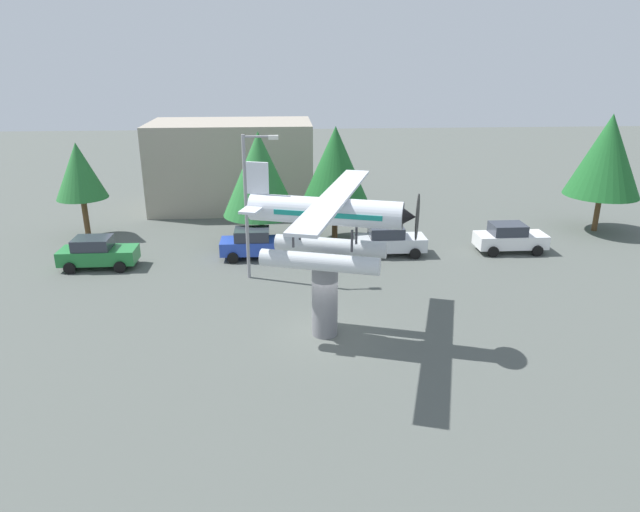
# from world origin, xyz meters

# --- Properties ---
(ground_plane) EXTENTS (140.00, 140.00, 0.00)m
(ground_plane) POSITION_xyz_m (0.00, 0.00, 0.00)
(ground_plane) COLOR #515651
(display_pedestal) EXTENTS (1.10, 1.10, 3.32)m
(display_pedestal) POSITION_xyz_m (0.00, 0.00, 1.66)
(display_pedestal) COLOR slate
(display_pedestal) RESTS_ON ground
(floatplane_monument) EXTENTS (7.20, 10.25, 4.00)m
(floatplane_monument) POSITION_xyz_m (0.12, -0.04, 4.99)
(floatplane_monument) COLOR silver
(floatplane_monument) RESTS_ON display_pedestal
(car_near_green) EXTENTS (4.20, 2.02, 1.76)m
(car_near_green) POSITION_xyz_m (-12.13, 8.88, 0.88)
(car_near_green) COLOR #237A38
(car_near_green) RESTS_ON ground
(car_mid_blue) EXTENTS (4.20, 2.02, 1.76)m
(car_mid_blue) POSITION_xyz_m (-3.33, 9.93, 0.88)
(car_mid_blue) COLOR #2847B7
(car_mid_blue) RESTS_ON ground
(car_far_silver) EXTENTS (4.20, 2.02, 1.76)m
(car_far_silver) POSITION_xyz_m (4.60, 9.93, 0.88)
(car_far_silver) COLOR silver
(car_far_silver) RESTS_ON ground
(car_distant_white) EXTENTS (4.20, 2.02, 1.76)m
(car_distant_white) POSITION_xyz_m (12.01, 9.95, 0.88)
(car_distant_white) COLOR white
(car_distant_white) RESTS_ON ground
(streetlight_primary) EXTENTS (1.84, 0.28, 7.62)m
(streetlight_primary) POSITION_xyz_m (-3.37, 6.75, 4.44)
(streetlight_primary) COLOR gray
(streetlight_primary) RESTS_ON ground
(storefront_building) EXTENTS (12.12, 6.95, 6.56)m
(storefront_building) POSITION_xyz_m (-5.50, 22.00, 3.28)
(storefront_building) COLOR #9E9384
(storefront_building) RESTS_ON ground
(tree_west) EXTENTS (3.22, 3.22, 6.15)m
(tree_west) POSITION_xyz_m (-14.58, 14.87, 4.34)
(tree_west) COLOR brown
(tree_west) RESTS_ON ground
(tree_east) EXTENTS (4.61, 4.61, 7.05)m
(tree_east) POSITION_xyz_m (-3.07, 12.47, 4.48)
(tree_east) COLOR brown
(tree_east) RESTS_ON ground
(tree_center_back) EXTENTS (4.65, 4.65, 7.29)m
(tree_center_back) POSITION_xyz_m (1.61, 12.71, 4.69)
(tree_center_back) COLOR brown
(tree_center_back) RESTS_ON ground
(tree_far_east) EXTENTS (4.80, 4.80, 7.80)m
(tree_far_east) POSITION_xyz_m (19.51, 13.76, 5.13)
(tree_far_east) COLOR brown
(tree_far_east) RESTS_ON ground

